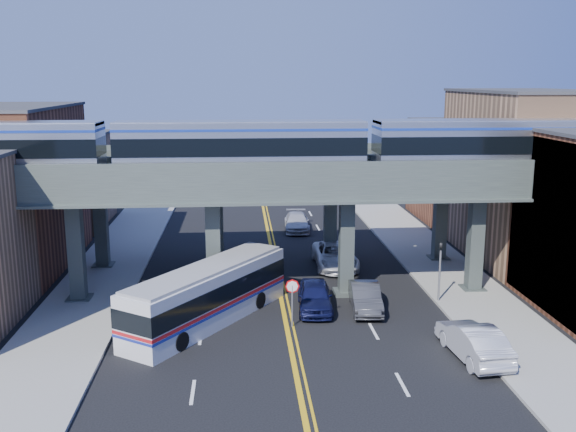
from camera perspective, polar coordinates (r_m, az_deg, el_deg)
name	(u,v)px	position (r m, az deg, el deg)	size (l,w,h in m)	color
ground	(291,350)	(31.96, 0.28, -11.80)	(120.00, 120.00, 0.00)	black
sidewalk_west	(96,289)	(42.18, -16.74, -6.20)	(5.00, 70.00, 0.16)	gray
sidewalk_east	(454,280)	(43.46, 14.53, -5.52)	(5.00, 70.00, 0.16)	gray
building_west_b	(6,189)	(48.48, -23.76, 2.23)	(8.00, 14.00, 11.00)	brown
building_west_c	(59,181)	(60.97, -19.69, 2.95)	(8.00, 10.00, 8.00)	#A57855
building_east_b	(525,176)	(50.21, 20.28, 3.39)	(8.00, 14.00, 12.00)	#A57855
building_east_c	(463,171)	(62.34, 15.27, 3.88)	(8.00, 10.00, 9.00)	brown
mural_panel	(548,231)	(38.10, 22.14, -1.24)	(0.10, 9.50, 9.50)	teal
elevated_viaduct_near	(280,191)	(37.76, -0.69, 2.22)	(52.00, 3.60, 7.40)	#3B4440
elevated_viaduct_far	(274,174)	(44.66, -1.28, 3.76)	(52.00, 3.60, 7.40)	#3B4440
transit_train	(241,146)	(37.31, -4.20, 6.23)	(44.38, 2.78, 3.23)	black
stop_sign	(292,295)	(34.12, 0.38, -7.05)	(0.76, 0.09, 2.63)	slate
traffic_signal	(440,265)	(38.49, 13.36, -4.30)	(0.15, 0.18, 4.10)	slate
transit_bus	(208,295)	(35.07, -7.12, -7.00)	(8.77, 10.89, 2.97)	silver
car_lane_a	(315,296)	(36.87, 2.40, -7.13)	(1.91, 4.76, 1.62)	#10133B
car_lane_b	(365,297)	(37.10, 6.89, -7.18)	(1.60, 4.58, 1.51)	#313134
car_lane_c	(335,256)	(45.05, 4.20, -3.54)	(2.75, 5.97, 1.66)	white
car_lane_d	(297,222)	(55.81, 0.79, -0.54)	(2.07, 5.10, 1.48)	#B6B6BB
car_parked_curb	(473,341)	(32.00, 16.15, -10.63)	(1.79, 5.13, 1.69)	#BCBCC2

